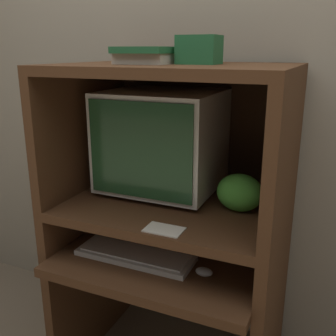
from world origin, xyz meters
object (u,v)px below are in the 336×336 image
at_px(storage_box, 199,50).
at_px(book_stack, 144,55).
at_px(crt_monitor, 163,140).
at_px(mouse, 204,272).
at_px(snack_bag, 240,193).
at_px(keyboard, 135,255).

bearing_deg(storage_box, book_stack, -158.27).
xyz_separation_m(book_stack, storage_box, (0.18, 0.07, 0.02)).
distance_m(book_stack, storage_box, 0.20).
height_order(crt_monitor, book_stack, book_stack).
distance_m(mouse, snack_bag, 0.32).
bearing_deg(storage_box, crt_monitor, 155.88).
bearing_deg(keyboard, book_stack, 92.76).
distance_m(keyboard, snack_bag, 0.47).
relative_size(snack_bag, book_stack, 0.89).
distance_m(keyboard, storage_box, 0.80).
bearing_deg(snack_bag, storage_box, 175.89).
relative_size(snack_bag, storage_box, 1.22).
relative_size(crt_monitor, storage_box, 3.24).
height_order(mouse, book_stack, book_stack).
height_order(mouse, storage_box, storage_box).
distance_m(crt_monitor, storage_box, 0.41).
height_order(crt_monitor, keyboard, crt_monitor).
xyz_separation_m(mouse, snack_bag, (0.07, 0.18, 0.25)).
bearing_deg(keyboard, storage_box, 46.47).
xyz_separation_m(snack_bag, storage_box, (-0.18, 0.01, 0.51)).
relative_size(keyboard, snack_bag, 2.64).
xyz_separation_m(snack_bag, book_stack, (-0.36, -0.06, 0.49)).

